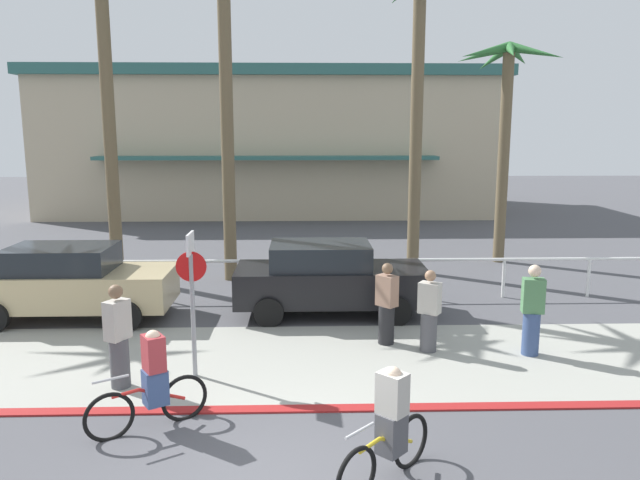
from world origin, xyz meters
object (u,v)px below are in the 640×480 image
Objects in this scene: pedestrian_1 at (387,307)px; car_black_2 at (328,278)px; pedestrian_2 at (429,315)px; stop_sign_bike_lane at (192,284)px; cyclist_red_1 at (152,382)px; car_tan_1 at (72,282)px; palm_tree_1 at (102,30)px; palm_tree_4 at (506,98)px; pedestrian_3 at (118,340)px; cyclist_yellow_0 at (389,428)px; pedestrian_0 at (532,314)px; palm_tree_2 at (224,23)px; palm_tree_3 at (419,63)px.

car_black_2 is at bearing 117.22° from pedestrian_1.
car_black_2 is 2.70× the size of pedestrian_2.
stop_sign_bike_lane is 0.58× the size of car_black_2.
car_black_2 is at bearing 55.56° from stop_sign_bike_lane.
car_tan_1 is at bearing 120.20° from cyclist_red_1.
palm_tree_1 reaches higher than pedestrian_2.
car_tan_1 and car_black_2 have the same top height.
palm_tree_4 reaches higher than car_black_2.
pedestrian_3 is (-3.66, -4.07, -0.04)m from car_black_2.
car_tan_1 is at bearing -153.33° from palm_tree_4.
pedestrian_1 is at bearing 82.62° from cyclist_yellow_0.
palm_tree_4 is at bearing 76.33° from pedestrian_0.
cyclist_yellow_0 is (3.14, -10.39, -6.41)m from palm_tree_2.
pedestrian_0 is at bearing 9.85° from pedestrian_3.
stop_sign_bike_lane reaches higher than cyclist_yellow_0.
palm_tree_1 is 13.21m from pedestrian_0.
cyclist_yellow_0 is (2.94, -3.30, -0.98)m from stop_sign_bike_lane.
pedestrian_2 is (-1.91, 0.25, -0.08)m from pedestrian_0.
pedestrian_0 is (3.30, 4.16, 0.14)m from cyclist_yellow_0.
pedestrian_2 is (1.39, 4.40, 0.06)m from cyclist_yellow_0.
pedestrian_2 is at bearing 15.58° from pedestrian_3.
palm_tree_1 is at bearing 140.88° from pedestrian_1.
cyclist_yellow_0 is (-2.31, -11.11, -5.46)m from palm_tree_3.
palm_tree_3 reaches higher than cyclist_red_1.
cyclist_red_1 is (3.08, -5.29, -0.18)m from car_tan_1.
palm_tree_2 is 1.09× the size of palm_tree_3.
palm_tree_2 reaches higher than stop_sign_bike_lane.
palm_tree_3 is at bearing 78.25° from cyclist_yellow_0.
pedestrian_0 reaches higher than cyclist_yellow_0.
pedestrian_0 is 1.06× the size of pedestrian_1.
pedestrian_1 is (6.93, -1.90, -0.10)m from car_tan_1.
palm_tree_3 is 5.77× the size of cyclist_yellow_0.
cyclist_red_1 is at bearing -90.52° from palm_tree_2.
palm_tree_4 is at bearing 66.96° from cyclist_yellow_0.
palm_tree_3 is 12.60m from cyclist_yellow_0.
car_black_2 is 6.15m from cyclist_red_1.
palm_tree_1 reaches higher than palm_tree_4.
palm_tree_2 is at bearing 127.12° from pedestrian_2.
palm_tree_2 is 1.35× the size of palm_tree_4.
stop_sign_bike_lane is at bearing -172.23° from pedestrian_0.
palm_tree_4 is at bearing 26.01° from palm_tree_3.
pedestrian_0 is at bearing 7.77° from stop_sign_bike_lane.
palm_tree_1 is at bearing -170.47° from palm_tree_4.
car_tan_1 is at bearing 164.92° from pedestrian_0.
pedestrian_3 reaches higher than cyclist_red_1.
car_black_2 is 2.47× the size of pedestrian_0.
pedestrian_0 is (9.77, -6.46, -6.11)m from palm_tree_1.
palm_tree_2 reaches higher than palm_tree_3.
palm_tree_1 is 6.21× the size of cyclist_yellow_0.
car_black_2 is 2.80× the size of cyclist_red_1.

